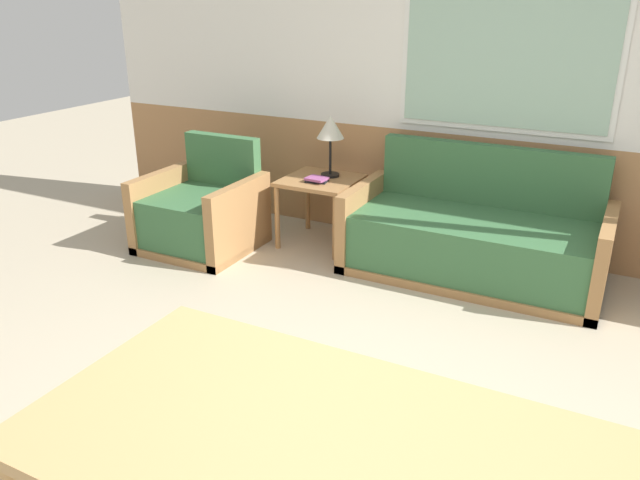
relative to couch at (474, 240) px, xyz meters
The scene contains 8 objects.
ground_plane 2.14m from the couch, 87.07° to the right, with size 16.00×16.00×0.00m, color #B2A58C.
wall_back 1.21m from the couch, 78.48° to the left, with size 7.20×0.09×2.70m.
couch is the anchor object (origin of this frame).
armchair 2.05m from the couch, 167.79° to the right, with size 0.81×0.77×0.83m.
side_table 1.24m from the couch, behind, with size 0.56×0.56×0.53m.
table_lamp 1.35m from the couch, behind, with size 0.21×0.21×0.47m.
book_stack 1.24m from the couch, behind, with size 0.17×0.14×0.04m.
dining_table 2.92m from the couch, 82.35° to the right, with size 1.87×0.88×0.76m.
Camera 1 is at (0.78, -1.94, 1.87)m, focal length 35.00 mm.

